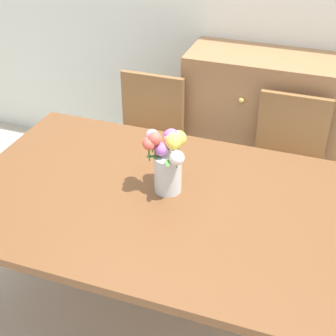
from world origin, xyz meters
TOP-DOWN VIEW (x-y plane):
  - ground_plane at (0.00, 0.00)m, footprint 12.00×12.00m
  - dining_table at (0.00, 0.00)m, footprint 1.84×1.16m
  - chair_left at (-0.45, 0.92)m, footprint 0.42×0.42m
  - chair_right at (0.45, 0.92)m, footprint 0.42×0.42m
  - dresser at (0.41, 1.33)m, footprint 1.40×0.47m
  - flower_vase at (-0.01, 0.08)m, footprint 0.21×0.24m

SIDE VIEW (x-z plane):
  - ground_plane at x=0.00m, z-range 0.00..0.00m
  - dresser at x=0.41m, z-range 0.00..1.00m
  - chair_left at x=-0.45m, z-range 0.07..0.97m
  - chair_right at x=0.45m, z-range 0.07..0.97m
  - dining_table at x=0.00m, z-range 0.31..1.08m
  - flower_vase at x=-0.01m, z-range 0.78..1.09m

